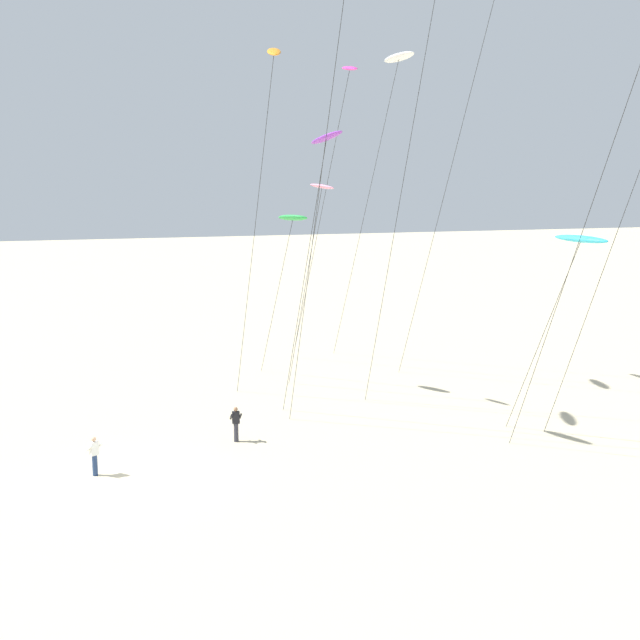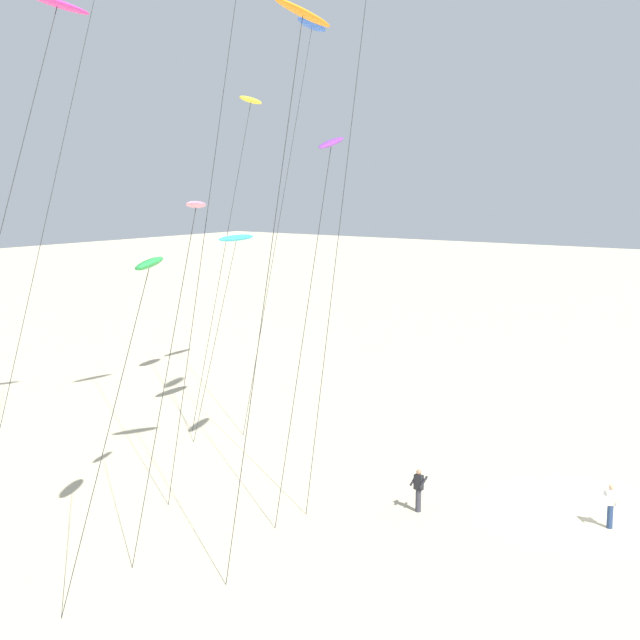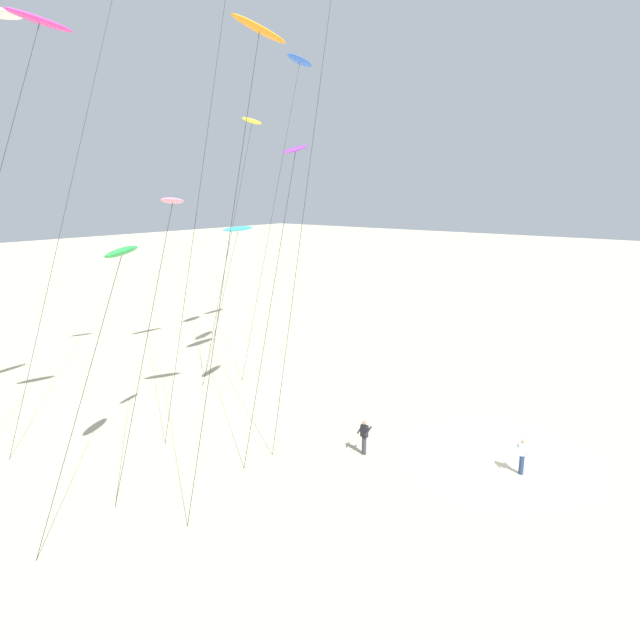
% 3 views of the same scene
% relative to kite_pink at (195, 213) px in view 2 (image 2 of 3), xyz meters
% --- Properties ---
extents(ground_plane, '(260.00, 260.00, 0.00)m').
position_rel_kite_pink_xyz_m(ground_plane, '(9.21, -10.79, -11.41)').
color(ground_plane, beige).
extents(kite_pink, '(5.14, 1.38, 11.93)m').
position_rel_kite_pink_xyz_m(kite_pink, '(0.00, 0.00, 0.00)').
color(kite_pink, pink).
rests_on(kite_pink, ground).
extents(kite_cyan, '(5.86, 1.44, 9.76)m').
position_rel_kite_pink_xyz_m(kite_cyan, '(11.54, 8.17, -1.86)').
color(kite_cyan, '#33BFE0').
rests_on(kite_cyan, ground).
extents(kite_green, '(5.86, 1.76, 10.20)m').
position_rel_kite_pink_xyz_m(kite_green, '(-2.97, -0.78, -1.57)').
color(kite_green, green).
rests_on(kite_green, ground).
extents(kite_yellow, '(7.70, 1.97, 17.02)m').
position_rel_kite_pink_xyz_m(kite_yellow, '(14.81, 9.87, 5.19)').
color(kite_yellow, yellow).
rests_on(kite_yellow, ground).
extents(kite_blue, '(9.49, 2.14, 21.09)m').
position_rel_kite_pink_xyz_m(kite_blue, '(17.37, 7.67, 9.14)').
color(kite_blue, blue).
rests_on(kite_blue, ground).
extents(kite_purple, '(6.10, 1.50, 14.32)m').
position_rel_kite_pink_xyz_m(kite_purple, '(5.98, -1.60, 2.36)').
color(kite_purple, purple).
rests_on(kite_purple, ground).
extents(kite_orange, '(6.82, 1.57, 18.57)m').
position_rel_kite_pink_xyz_m(kite_orange, '(2.18, -3.06, 6.46)').
color(kite_orange, orange).
rests_on(kite_orange, ground).
extents(kite_magenta, '(8.78, 1.82, 18.50)m').
position_rel_kite_pink_xyz_m(kite_magenta, '(-3.47, 2.68, 6.51)').
color(kite_magenta, '#D8339E').
rests_on(kite_magenta, ground).
extents(kite_flyer_nearest, '(0.53, 0.56, 1.67)m').
position_rel_kite_pink_xyz_m(kite_flyer_nearest, '(5.73, -5.89, -10.51)').
color(kite_flyer_nearest, '#33333D').
rests_on(kite_flyer_nearest, ground).
extents(kite_flyer_middle, '(0.69, 0.70, 1.67)m').
position_rel_kite_pink_xyz_m(kite_flyer_middle, '(8.39, -12.36, -10.51)').
color(kite_flyer_middle, navy).
rests_on(kite_flyer_middle, ground).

